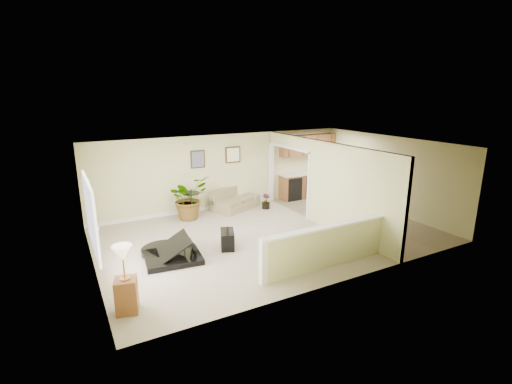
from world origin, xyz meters
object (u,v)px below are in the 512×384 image
piano (169,238)px  small_plant (266,202)px  palm_plant (189,198)px  lamp_stand (125,284)px  loveseat (235,198)px  piano_bench (227,239)px  accent_table (191,201)px

piano → small_plant: bearing=36.6°
palm_plant → small_plant: size_ratio=2.99×
lamp_stand → piano: bearing=54.8°
palm_plant → small_plant: bearing=-6.0°
loveseat → small_plant: size_ratio=3.79×
piano_bench → piano: bearing=177.5°
accent_table → palm_plant: bearing=-133.2°
accent_table → small_plant: 2.54m
palm_plant → loveseat: bearing=8.8°
accent_table → lamp_stand: (-2.78, -4.56, 0.04)m
loveseat → lamp_stand: (-4.35, -4.68, 0.20)m
accent_table → piano: bearing=-118.6°
palm_plant → piano: bearing=-117.7°
piano → palm_plant: palm_plant is taller
piano_bench → small_plant: 3.45m
piano → accent_table: piano is taller
piano → small_plant: size_ratio=3.25×
small_plant → palm_plant: bearing=174.0°
piano → lamp_stand: bearing=-118.8°
loveseat → piano: bearing=-159.4°
loveseat → small_plant: 1.08m
piano → lamp_stand: size_ratio=1.29×
piano → small_plant: 4.62m
palm_plant → small_plant: (2.62, -0.28, -0.44)m
accent_table → loveseat: bearing=4.6°
accent_table → small_plant: accent_table is taller
small_plant → piano: bearing=-149.8°
accent_table → piano_bench: bearing=-90.3°
small_plant → lamp_stand: lamp_stand is taller
piano → piano_bench: bearing=3.9°
lamp_stand → palm_plant: bearing=59.1°
piano_bench → small_plant: size_ratio=1.30×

